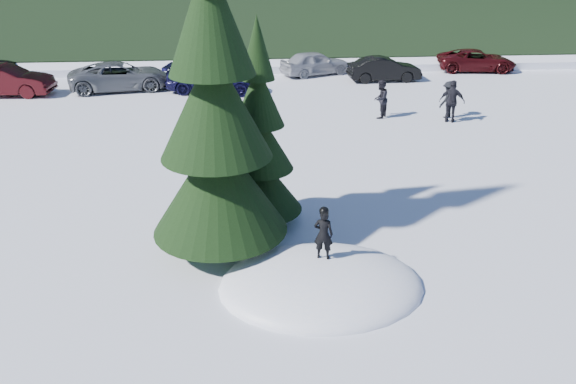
{
  "coord_description": "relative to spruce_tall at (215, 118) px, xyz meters",
  "views": [
    {
      "loc": [
        -1.56,
        -10.3,
        6.82
      ],
      "look_at": [
        -0.51,
        2.64,
        1.1
      ],
      "focal_mm": 35.0,
      "sensor_mm": 36.0,
      "label": 1
    }
  ],
  "objects": [
    {
      "name": "car_1",
      "position": [
        -11.02,
        16.25,
        -2.57
      ],
      "size": [
        4.63,
        1.79,
        1.51
      ],
      "primitive_type": "imported",
      "rotation": [
        0.0,
        0.0,
        1.53
      ],
      "color": "#34090C",
      "rests_on": "ground"
    },
    {
      "name": "adult_0",
      "position": [
        6.46,
        10.95,
        -2.5
      ],
      "size": [
        0.95,
        1.01,
        1.65
      ],
      "primitive_type": "imported",
      "rotation": [
        0.0,
        0.0,
        4.15
      ],
      "color": "black",
      "rests_on": "ground"
    },
    {
      "name": "car_5",
      "position": [
        8.32,
        18.0,
        -2.67
      ],
      "size": [
        3.97,
        1.53,
        1.29
      ],
      "primitive_type": "imported",
      "rotation": [
        0.0,
        0.0,
        1.61
      ],
      "color": "black",
      "rests_on": "ground"
    },
    {
      "name": "child_skier",
      "position": [
        2.28,
        -1.41,
        -2.26
      ],
      "size": [
        0.49,
        0.39,
        1.16
      ],
      "primitive_type": "imported",
      "rotation": [
        0.0,
        0.0,
        2.84
      ],
      "color": "black",
      "rests_on": "snow_mound"
    },
    {
      "name": "ground",
      "position": [
        2.2,
        -1.8,
        -3.32
      ],
      "size": [
        200.0,
        200.0,
        0.0
      ],
      "primitive_type": "plane",
      "color": "white",
      "rests_on": "ground"
    },
    {
      "name": "car_6",
      "position": [
        14.35,
        20.17,
        -2.69
      ],
      "size": [
        4.73,
        2.65,
        1.25
      ],
      "primitive_type": "imported",
      "rotation": [
        0.0,
        0.0,
        1.44
      ],
      "color": "#36090C",
      "rests_on": "ground"
    },
    {
      "name": "car_4",
      "position": [
        4.75,
        19.84,
        -2.64
      ],
      "size": [
        4.3,
        2.99,
        1.36
      ],
      "primitive_type": "imported",
      "rotation": [
        0.0,
        0.0,
        1.96
      ],
      "color": "#97989F",
      "rests_on": "ground"
    },
    {
      "name": "spruce_tall",
      "position": [
        0.0,
        0.0,
        0.0
      ],
      "size": [
        3.2,
        3.2,
        8.6
      ],
      "color": "#312110",
      "rests_on": "ground"
    },
    {
      "name": "car_2",
      "position": [
        -5.58,
        17.04,
        -2.61
      ],
      "size": [
        5.41,
        3.21,
        1.41
      ],
      "primitive_type": "imported",
      "rotation": [
        0.0,
        0.0,
        1.75
      ],
      "color": "#565A5F",
      "rests_on": "ground"
    },
    {
      "name": "spruce_short",
      "position": [
        1.0,
        1.4,
        -1.22
      ],
      "size": [
        2.2,
        2.2,
        5.37
      ],
      "color": "#312110",
      "rests_on": "ground"
    },
    {
      "name": "adult_2",
      "position": [
        9.36,
        10.77,
        -2.53
      ],
      "size": [
        1.17,
        1.06,
        1.57
      ],
      "primitive_type": "imported",
      "rotation": [
        0.0,
        0.0,
        3.75
      ],
      "color": "black",
      "rests_on": "ground"
    },
    {
      "name": "car_3",
      "position": [
        -0.81,
        16.11,
        -2.62
      ],
      "size": [
        5.08,
        2.82,
        1.39
      ],
      "primitive_type": "imported",
      "rotation": [
        0.0,
        0.0,
        1.38
      ],
      "color": "black",
      "rests_on": "ground"
    },
    {
      "name": "adult_1",
      "position": [
        9.27,
        10.1,
        -2.44
      ],
      "size": [
        1.11,
        0.83,
        1.76
      ],
      "primitive_type": "imported",
      "rotation": [
        0.0,
        0.0,
        2.69
      ],
      "color": "black",
      "rests_on": "ground"
    },
    {
      "name": "snow_mound",
      "position": [
        2.2,
        -1.8,
        -3.32
      ],
      "size": [
        4.48,
        3.52,
        0.96
      ],
      "primitive_type": "ellipsoid",
      "color": "white",
      "rests_on": "ground"
    }
  ]
}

